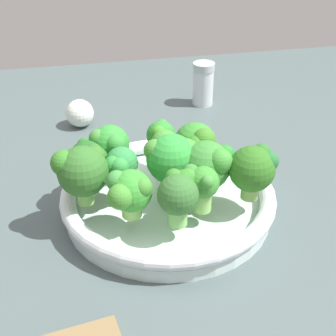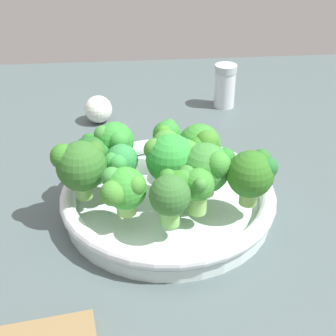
{
  "view_description": "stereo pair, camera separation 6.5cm",
  "coord_description": "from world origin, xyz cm",
  "px_view_note": "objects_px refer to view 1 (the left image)",
  "views": [
    {
      "loc": [
        -14.55,
        -50.23,
        41.1
      ],
      "look_at": [
        -3.13,
        3.54,
        6.98
      ],
      "focal_mm": 52.72,
      "sensor_mm": 36.0,
      "label": 1
    },
    {
      "loc": [
        -8.16,
        -51.2,
        41.1
      ],
      "look_at": [
        -3.13,
        3.54,
        6.98
      ],
      "focal_mm": 52.72,
      "sensor_mm": 36.0,
      "label": 2
    }
  ],
  "objects_px": {
    "broccoli_floret_5": "(198,184)",
    "garlic_bulb": "(80,113)",
    "broccoli_floret_4": "(81,170)",
    "broccoli_floret_6": "(172,156)",
    "broccoli_floret_0": "(129,192)",
    "bowl": "(168,199)",
    "broccoli_floret_1": "(209,164)",
    "broccoli_floret_10": "(178,193)",
    "broccoli_floret_2": "(110,145)",
    "broccoli_floret_3": "(89,159)",
    "broccoli_floret_11": "(196,144)",
    "broccoli_floret_8": "(121,165)",
    "broccoli_floret_7": "(254,169)",
    "pepper_shaker": "(203,84)",
    "broccoli_floret_9": "(161,136)"
  },
  "relations": [
    {
      "from": "broccoli_floret_2",
      "to": "broccoli_floret_7",
      "type": "bearing_deg",
      "value": -31.44
    },
    {
      "from": "garlic_bulb",
      "to": "broccoli_floret_3",
      "type": "bearing_deg",
      "value": -89.52
    },
    {
      "from": "broccoli_floret_4",
      "to": "broccoli_floret_9",
      "type": "xyz_separation_m",
      "value": [
        0.12,
        0.09,
        -0.01
      ]
    },
    {
      "from": "broccoli_floret_0",
      "to": "broccoli_floret_2",
      "type": "relative_size",
      "value": 0.93
    },
    {
      "from": "broccoli_floret_0",
      "to": "broccoli_floret_8",
      "type": "height_order",
      "value": "same"
    },
    {
      "from": "broccoli_floret_10",
      "to": "broccoli_floret_4",
      "type": "bearing_deg",
      "value": 150.0
    },
    {
      "from": "broccoli_floret_11",
      "to": "broccoli_floret_6",
      "type": "bearing_deg",
      "value": -138.15
    },
    {
      "from": "broccoli_floret_1",
      "to": "broccoli_floret_9",
      "type": "bearing_deg",
      "value": 115.41
    },
    {
      "from": "broccoli_floret_4",
      "to": "broccoli_floret_5",
      "type": "relative_size",
      "value": 1.3
    },
    {
      "from": "broccoli_floret_4",
      "to": "broccoli_floret_0",
      "type": "bearing_deg",
      "value": -38.15
    },
    {
      "from": "broccoli_floret_6",
      "to": "broccoli_floret_7",
      "type": "bearing_deg",
      "value": -25.17
    },
    {
      "from": "broccoli_floret_5",
      "to": "pepper_shaker",
      "type": "relative_size",
      "value": 0.72
    },
    {
      "from": "broccoli_floret_0",
      "to": "broccoli_floret_4",
      "type": "bearing_deg",
      "value": 141.85
    },
    {
      "from": "broccoli_floret_2",
      "to": "broccoli_floret_3",
      "type": "height_order",
      "value": "broccoli_floret_2"
    },
    {
      "from": "broccoli_floret_2",
      "to": "broccoli_floret_5",
      "type": "relative_size",
      "value": 1.11
    },
    {
      "from": "broccoli_floret_1",
      "to": "broccoli_floret_7",
      "type": "bearing_deg",
      "value": -27.89
    },
    {
      "from": "bowl",
      "to": "broccoli_floret_5",
      "type": "distance_m",
      "value": 0.09
    },
    {
      "from": "broccoli_floret_1",
      "to": "broccoli_floret_7",
      "type": "xyz_separation_m",
      "value": [
        0.05,
        -0.03,
        0.0
      ]
    },
    {
      "from": "broccoli_floret_2",
      "to": "broccoli_floret_3",
      "type": "bearing_deg",
      "value": -139.99
    },
    {
      "from": "garlic_bulb",
      "to": "pepper_shaker",
      "type": "bearing_deg",
      "value": 11.03
    },
    {
      "from": "garlic_bulb",
      "to": "broccoli_floret_10",
      "type": "bearing_deg",
      "value": -74.77
    },
    {
      "from": "broccoli_floret_11",
      "to": "broccoli_floret_1",
      "type": "bearing_deg",
      "value": -88.27
    },
    {
      "from": "bowl",
      "to": "broccoli_floret_6",
      "type": "height_order",
      "value": "broccoli_floret_6"
    },
    {
      "from": "broccoli_floret_2",
      "to": "broccoli_floret_7",
      "type": "distance_m",
      "value": 0.2
    },
    {
      "from": "bowl",
      "to": "broccoli_floret_3",
      "type": "bearing_deg",
      "value": 161.83
    },
    {
      "from": "pepper_shaker",
      "to": "broccoli_floret_4",
      "type": "bearing_deg",
      "value": -126.22
    },
    {
      "from": "garlic_bulb",
      "to": "broccoli_floret_2",
      "type": "bearing_deg",
      "value": -81.87
    },
    {
      "from": "broccoli_floret_5",
      "to": "garlic_bulb",
      "type": "relative_size",
      "value": 1.22
    },
    {
      "from": "bowl",
      "to": "garlic_bulb",
      "type": "bearing_deg",
      "value": 109.59
    },
    {
      "from": "broccoli_floret_8",
      "to": "broccoli_floret_0",
      "type": "bearing_deg",
      "value": -87.39
    },
    {
      "from": "broccoli_floret_1",
      "to": "broccoli_floret_11",
      "type": "distance_m",
      "value": 0.06
    },
    {
      "from": "broccoli_floret_0",
      "to": "broccoli_floret_6",
      "type": "distance_m",
      "value": 0.08
    },
    {
      "from": "bowl",
      "to": "broccoli_floret_6",
      "type": "xyz_separation_m",
      "value": [
        0.0,
        -0.0,
        0.07
      ]
    },
    {
      "from": "broccoli_floret_1",
      "to": "broccoli_floret_5",
      "type": "bearing_deg",
      "value": -121.85
    },
    {
      "from": "broccoli_floret_0",
      "to": "broccoli_floret_3",
      "type": "relative_size",
      "value": 1.01
    },
    {
      "from": "broccoli_floret_1",
      "to": "broccoli_floret_10",
      "type": "relative_size",
      "value": 1.1
    },
    {
      "from": "broccoli_floret_7",
      "to": "broccoli_floret_8",
      "type": "xyz_separation_m",
      "value": [
        -0.16,
        0.05,
        -0.0
      ]
    },
    {
      "from": "broccoli_floret_4",
      "to": "broccoli_floret_6",
      "type": "bearing_deg",
      "value": 5.76
    },
    {
      "from": "bowl",
      "to": "pepper_shaker",
      "type": "relative_size",
      "value": 3.43
    },
    {
      "from": "bowl",
      "to": "broccoli_floret_6",
      "type": "relative_size",
      "value": 3.71
    },
    {
      "from": "broccoli_floret_10",
      "to": "broccoli_floret_11",
      "type": "distance_m",
      "value": 0.12
    },
    {
      "from": "bowl",
      "to": "broccoli_floret_8",
      "type": "distance_m",
      "value": 0.09
    },
    {
      "from": "broccoli_floret_9",
      "to": "broccoli_floret_4",
      "type": "bearing_deg",
      "value": -143.54
    },
    {
      "from": "broccoli_floret_4",
      "to": "broccoli_floret_6",
      "type": "xyz_separation_m",
      "value": [
        0.12,
        0.01,
        -0.0
      ]
    },
    {
      "from": "broccoli_floret_0",
      "to": "broccoli_floret_7",
      "type": "height_order",
      "value": "broccoli_floret_7"
    },
    {
      "from": "broccoli_floret_6",
      "to": "broccoli_floret_4",
      "type": "bearing_deg",
      "value": -174.24
    },
    {
      "from": "broccoli_floret_1",
      "to": "broccoli_floret_10",
      "type": "bearing_deg",
      "value": -133.12
    },
    {
      "from": "broccoli_floret_8",
      "to": "broccoli_floret_9",
      "type": "xyz_separation_m",
      "value": [
        0.07,
        0.07,
        -0.0
      ]
    },
    {
      "from": "broccoli_floret_8",
      "to": "broccoli_floret_1",
      "type": "bearing_deg",
      "value": -11.41
    },
    {
      "from": "broccoli_floret_7",
      "to": "broccoli_floret_10",
      "type": "distance_m",
      "value": 0.11
    }
  ]
}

